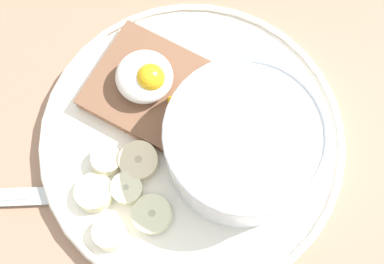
{
  "coord_description": "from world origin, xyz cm",
  "views": [
    {
      "loc": [
        1.71,
        -14.51,
        49.47
      ],
      "look_at": [
        0.0,
        0.0,
        5.0
      ],
      "focal_mm": 50.0,
      "sensor_mm": 36.0,
      "label": 1
    }
  ],
  "objects_px": {
    "banana_slice_back": "(127,189)",
    "oatmeal_bowl": "(243,143)",
    "poached_egg": "(146,77)",
    "banana_slice_front": "(94,192)",
    "banana_slice_left": "(152,214)",
    "banana_slice_right": "(110,233)",
    "banana_slice_outer": "(139,161)",
    "toast_slice": "(146,85)",
    "banana_slice_inner": "(106,160)"
  },
  "relations": [
    {
      "from": "toast_slice",
      "to": "banana_slice_right",
      "type": "distance_m",
      "value": 0.14
    },
    {
      "from": "toast_slice",
      "to": "banana_slice_right",
      "type": "relative_size",
      "value": 3.07
    },
    {
      "from": "banana_slice_front",
      "to": "banana_slice_outer",
      "type": "distance_m",
      "value": 0.05
    },
    {
      "from": "oatmeal_bowl",
      "to": "poached_egg",
      "type": "xyz_separation_m",
      "value": [
        -0.09,
        0.05,
        -0.0
      ]
    },
    {
      "from": "banana_slice_inner",
      "to": "banana_slice_left",
      "type": "bearing_deg",
      "value": -42.14
    },
    {
      "from": "banana_slice_back",
      "to": "oatmeal_bowl",
      "type": "bearing_deg",
      "value": 25.35
    },
    {
      "from": "poached_egg",
      "to": "banana_slice_left",
      "type": "height_order",
      "value": "poached_egg"
    },
    {
      "from": "oatmeal_bowl",
      "to": "poached_egg",
      "type": "distance_m",
      "value": 0.1
    },
    {
      "from": "banana_slice_front",
      "to": "banana_slice_right",
      "type": "height_order",
      "value": "banana_slice_right"
    },
    {
      "from": "banana_slice_right",
      "to": "banana_slice_left",
      "type": "bearing_deg",
      "value": 31.17
    },
    {
      "from": "banana_slice_back",
      "to": "poached_egg",
      "type": "bearing_deg",
      "value": 87.36
    },
    {
      "from": "oatmeal_bowl",
      "to": "banana_slice_right",
      "type": "relative_size",
      "value": 3.33
    },
    {
      "from": "poached_egg",
      "to": "banana_slice_right",
      "type": "xyz_separation_m",
      "value": [
        -0.01,
        -0.14,
        -0.02
      ]
    },
    {
      "from": "poached_egg",
      "to": "banana_slice_back",
      "type": "height_order",
      "value": "poached_egg"
    },
    {
      "from": "toast_slice",
      "to": "poached_egg",
      "type": "relative_size",
      "value": 1.79
    },
    {
      "from": "poached_egg",
      "to": "banana_slice_inner",
      "type": "distance_m",
      "value": 0.08
    },
    {
      "from": "banana_slice_front",
      "to": "banana_slice_inner",
      "type": "height_order",
      "value": "same"
    },
    {
      "from": "toast_slice",
      "to": "banana_slice_left",
      "type": "distance_m",
      "value": 0.12
    },
    {
      "from": "banana_slice_left",
      "to": "banana_slice_inner",
      "type": "bearing_deg",
      "value": 137.86
    },
    {
      "from": "banana_slice_left",
      "to": "banana_slice_right",
      "type": "xyz_separation_m",
      "value": [
        -0.03,
        -0.02,
        0.0
      ]
    },
    {
      "from": "banana_slice_outer",
      "to": "poached_egg",
      "type": "bearing_deg",
      "value": 91.91
    },
    {
      "from": "toast_slice",
      "to": "banana_slice_outer",
      "type": "xyz_separation_m",
      "value": [
        0.0,
        -0.07,
        -0.0
      ]
    },
    {
      "from": "banana_slice_left",
      "to": "banana_slice_right",
      "type": "bearing_deg",
      "value": -148.83
    },
    {
      "from": "oatmeal_bowl",
      "to": "banana_slice_outer",
      "type": "xyz_separation_m",
      "value": [
        -0.09,
        -0.02,
        -0.02
      ]
    },
    {
      "from": "banana_slice_right",
      "to": "poached_egg",
      "type": "bearing_deg",
      "value": 84.64
    },
    {
      "from": "toast_slice",
      "to": "banana_slice_back",
      "type": "height_order",
      "value": "toast_slice"
    },
    {
      "from": "banana_slice_back",
      "to": "banana_slice_right",
      "type": "relative_size",
      "value": 0.96
    },
    {
      "from": "banana_slice_left",
      "to": "banana_slice_back",
      "type": "bearing_deg",
      "value": 142.4
    },
    {
      "from": "oatmeal_bowl",
      "to": "toast_slice",
      "type": "distance_m",
      "value": 0.11
    },
    {
      "from": "banana_slice_back",
      "to": "banana_slice_outer",
      "type": "xyz_separation_m",
      "value": [
        0.01,
        0.03,
        0.0
      ]
    },
    {
      "from": "toast_slice",
      "to": "poached_egg",
      "type": "height_order",
      "value": "poached_egg"
    },
    {
      "from": "toast_slice",
      "to": "banana_slice_back",
      "type": "xyz_separation_m",
      "value": [
        -0.0,
        -0.1,
        -0.0
      ]
    },
    {
      "from": "oatmeal_bowl",
      "to": "banana_slice_front",
      "type": "xyz_separation_m",
      "value": [
        -0.12,
        -0.05,
        -0.03
      ]
    },
    {
      "from": "banana_slice_right",
      "to": "banana_slice_inner",
      "type": "distance_m",
      "value": 0.06
    },
    {
      "from": "oatmeal_bowl",
      "to": "banana_slice_front",
      "type": "distance_m",
      "value": 0.14
    },
    {
      "from": "toast_slice",
      "to": "banana_slice_right",
      "type": "height_order",
      "value": "same"
    },
    {
      "from": "oatmeal_bowl",
      "to": "banana_slice_left",
      "type": "distance_m",
      "value": 0.1
    },
    {
      "from": "oatmeal_bowl",
      "to": "toast_slice",
      "type": "bearing_deg",
      "value": 150.26
    },
    {
      "from": "toast_slice",
      "to": "banana_slice_back",
      "type": "bearing_deg",
      "value": -91.66
    },
    {
      "from": "oatmeal_bowl",
      "to": "banana_slice_front",
      "type": "relative_size",
      "value": 2.92
    },
    {
      "from": "banana_slice_left",
      "to": "banana_slice_right",
      "type": "distance_m",
      "value": 0.04
    },
    {
      "from": "poached_egg",
      "to": "banana_slice_outer",
      "type": "xyz_separation_m",
      "value": [
        0.0,
        -0.07,
        -0.02
      ]
    },
    {
      "from": "poached_egg",
      "to": "banana_slice_back",
      "type": "bearing_deg",
      "value": -92.64
    },
    {
      "from": "banana_slice_back",
      "to": "banana_slice_inner",
      "type": "height_order",
      "value": "same"
    },
    {
      "from": "banana_slice_right",
      "to": "banana_slice_back",
      "type": "bearing_deg",
      "value": 78.09
    },
    {
      "from": "banana_slice_left",
      "to": "banana_slice_back",
      "type": "xyz_separation_m",
      "value": [
        -0.03,
        0.02,
        0.0
      ]
    },
    {
      "from": "poached_egg",
      "to": "banana_slice_back",
      "type": "relative_size",
      "value": 1.8
    },
    {
      "from": "toast_slice",
      "to": "oatmeal_bowl",
      "type": "bearing_deg",
      "value": -29.74
    },
    {
      "from": "oatmeal_bowl",
      "to": "banana_slice_left",
      "type": "relative_size",
      "value": 3.55
    },
    {
      "from": "banana_slice_back",
      "to": "banana_slice_inner",
      "type": "relative_size",
      "value": 1.0
    }
  ]
}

